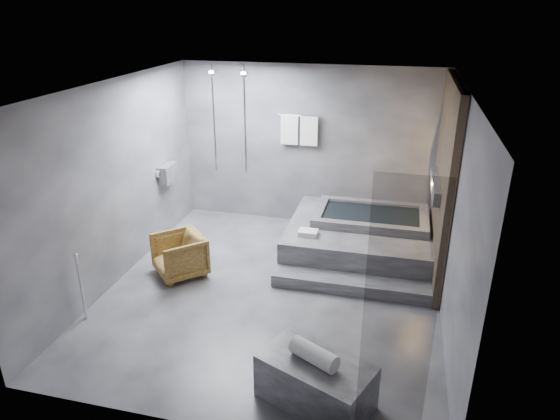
# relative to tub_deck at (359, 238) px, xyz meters

# --- Properties ---
(room) EXTENTS (5.00, 5.04, 2.82)m
(room) POSITION_rel_tub_deck_xyz_m (-0.65, -1.21, 1.48)
(room) COLOR #313134
(room) RESTS_ON ground
(tub_deck) EXTENTS (2.20, 2.00, 0.50)m
(tub_deck) POSITION_rel_tub_deck_xyz_m (0.00, 0.00, 0.00)
(tub_deck) COLOR #363639
(tub_deck) RESTS_ON ground
(tub_step) EXTENTS (2.20, 0.36, 0.18)m
(tub_step) POSITION_rel_tub_deck_xyz_m (0.00, -1.18, -0.16)
(tub_step) COLOR #363639
(tub_step) RESTS_ON ground
(concrete_bench) EXTENTS (1.25, 0.99, 0.50)m
(concrete_bench) POSITION_rel_tub_deck_xyz_m (-0.11, -3.37, -0.00)
(concrete_bench) COLOR #37373A
(concrete_bench) RESTS_ON ground
(driftwood_chair) EXTENTS (0.96, 0.96, 0.63)m
(driftwood_chair) POSITION_rel_tub_deck_xyz_m (-2.49, -1.33, 0.06)
(driftwood_chair) COLOR #4C3313
(driftwood_chair) RESTS_ON ground
(rolled_towel) EXTENTS (0.53, 0.40, 0.18)m
(rolled_towel) POSITION_rel_tub_deck_xyz_m (-0.13, -3.38, 0.34)
(rolled_towel) COLOR silver
(rolled_towel) RESTS_ON concrete_bench
(deck_towel) EXTENTS (0.29, 0.21, 0.08)m
(deck_towel) POSITION_rel_tub_deck_xyz_m (-0.72, -0.59, 0.29)
(deck_towel) COLOR silver
(deck_towel) RESTS_ON tub_deck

